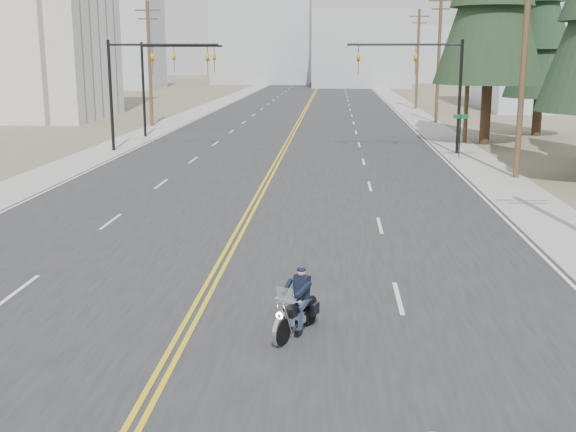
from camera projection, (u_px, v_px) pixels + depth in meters
The scene contains 21 objects.
ground_plane at pixel (172, 358), 14.93m from camera, with size 400.00×400.00×0.00m, color #776D56.
road at pixel (306, 108), 83.07m from camera, with size 20.00×200.00×0.01m, color #303033.
sidewalk_left at pixel (208, 108), 83.80m from camera, with size 3.00×200.00×0.01m, color #A5A5A0.
sidewalk_right at pixel (407, 109), 82.35m from camera, with size 3.00×200.00×0.01m, color #A5A5A0.
traffic_mast_left at pixel (141, 73), 45.57m from camera, with size 7.10×0.26×7.00m.
traffic_mast_right at pixel (428, 74), 44.43m from camera, with size 7.10×0.26×7.00m.
traffic_mast_far at pixel (165, 71), 53.39m from camera, with size 6.10×0.26×7.00m.
street_sign at pixel (460, 128), 43.06m from camera, with size 0.90×0.06×2.62m.
utility_pole_b at pixel (524, 57), 35.22m from camera, with size 2.20×0.30×11.50m.
utility_pole_c at pixel (469, 60), 49.87m from camera, with size 2.20×0.30×11.00m.
utility_pole_d at pixel (439, 56), 64.42m from camera, with size 2.20×0.30×11.50m.
utility_pole_e at pixel (418, 57), 81.03m from camera, with size 2.20×0.30×11.00m.
utility_pole_left at pixel (150, 62), 61.25m from camera, with size 2.20×0.30×10.50m.
haze_bldg_a at pixel (118, 25), 126.67m from camera, with size 14.00×12.00×22.00m, color #B7BCC6.
haze_bldg_b at pixel (361, 49), 134.57m from camera, with size 18.00×14.00×14.00m, color #ADB2B7.
haze_bldg_c at pixel (561, 36), 117.51m from camera, with size 16.00×12.00×18.00m, color #B7BCC6.
haze_bldg_d at pixel (262, 20), 149.12m from camera, with size 20.00×15.00×26.00m, color #ADB2B7.
haze_bldg_e at pixel (435, 54), 158.05m from camera, with size 14.00×14.00×12.00m, color #B7BCC6.
haze_bldg_f at pixel (67, 44), 142.88m from camera, with size 12.00×12.00×16.00m, color #ADB2B7.
motorcyclist at pixel (296, 303), 15.97m from camera, with size 0.83×1.94×1.51m, color black, non-canonical shape.
conifer_far at pixel (544, 23), 53.61m from camera, with size 5.44×5.44×14.56m.
Camera 1 is at (3.31, -13.74, 6.15)m, focal length 45.00 mm.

